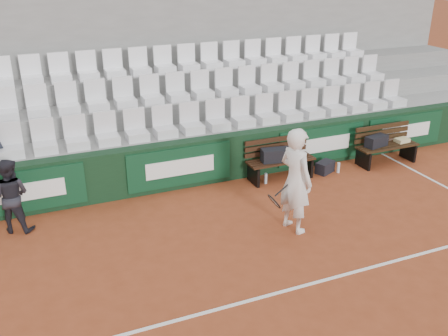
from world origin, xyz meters
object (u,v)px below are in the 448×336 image
sports_bag_ground (325,167)px  ball_kid (11,196)px  sports_bag_right (376,141)px  bench_right (386,154)px  water_bottle_far (338,168)px  sports_bag_left (277,155)px  tennis_player (295,181)px  bench_left (280,169)px  water_bottle_near (266,178)px

sports_bag_ground → ball_kid: ball_kid is taller
sports_bag_right → bench_right: bearing=-8.4°
sports_bag_ground → water_bottle_far: sports_bag_ground is taller
sports_bag_ground → sports_bag_left: bearing=177.0°
sports_bag_left → tennis_player: bearing=-109.6°
ball_kid → sports_bag_right: bearing=-156.0°
bench_left → ball_kid: (-5.39, -0.14, 0.45)m
bench_left → sports_bag_ground: bench_left is taller
sports_bag_right → ball_kid: ball_kid is taller
bench_right → sports_bag_right: size_ratio=2.75×
bench_left → sports_bag_ground: 1.09m
water_bottle_far → tennis_player: size_ratio=0.12×
bench_left → water_bottle_near: bearing=-165.2°
bench_right → ball_kid: bearing=179.7°
bench_right → ball_kid: 8.11m
bench_right → sports_bag_left: sports_bag_left is taller
sports_bag_left → water_bottle_near: (-0.28, -0.08, -0.47)m
bench_left → ball_kid: ball_kid is taller
water_bottle_far → ball_kid: (-6.76, 0.08, 0.56)m
water_bottle_near → water_bottle_far: size_ratio=1.01×
sports_bag_left → sports_bag_right: 2.54m
bench_left → water_bottle_far: size_ratio=6.40×
tennis_player → sports_bag_ground: bearing=44.8°
water_bottle_far → bench_left: bearing=170.9°
tennis_player → water_bottle_near: bearing=77.5°
bench_left → tennis_player: (-0.83, -1.99, 0.72)m
sports_bag_right → tennis_player: tennis_player is taller
bench_right → sports_bag_ground: bearing=177.2°
bench_left → bench_right: bearing=-3.7°
sports_bag_left → sports_bag_right: size_ratio=1.19×
tennis_player → ball_kid: bearing=157.9°
bench_left → sports_bag_right: sports_bag_right is taller
sports_bag_right → water_bottle_far: 1.15m
bench_right → ball_kid: ball_kid is taller
sports_bag_right → sports_bag_left: bearing=177.8°
water_bottle_near → bench_left: bearing=14.8°
sports_bag_left → water_bottle_far: (1.49, -0.18, -0.47)m
water_bottle_far → ball_kid: 6.78m
bench_left → ball_kid: size_ratio=1.11×
water_bottle_far → tennis_player: (-2.19, -1.77, 0.83)m
sports_bag_left → water_bottle_near: sports_bag_left is taller
water_bottle_far → ball_kid: ball_kid is taller
bench_left → tennis_player: size_ratio=0.79×
water_bottle_far → tennis_player: tennis_player is taller
bench_left → sports_bag_right: size_ratio=2.75×
bench_right → sports_bag_ground: (-1.62, 0.08, -0.09)m
tennis_player → sports_bag_right: bearing=29.9°
bench_left → water_bottle_near: (-0.41, -0.11, -0.11)m
sports_bag_left → sports_bag_ground: size_ratio=1.51×
sports_bag_left → water_bottle_far: bearing=-7.1°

